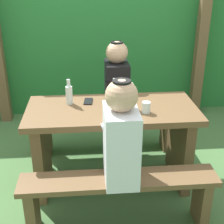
{
  "coord_description": "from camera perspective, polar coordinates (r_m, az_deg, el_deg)",
  "views": [
    {
      "loc": [
        -0.21,
        -2.4,
        1.78
      ],
      "look_at": [
        0.0,
        0.0,
        0.69
      ],
      "focal_mm": 51.38,
      "sensor_mm": 36.0,
      "label": 1
    }
  ],
  "objects": [
    {
      "name": "cell_phone",
      "position": [
        2.74,
        -4.24,
        1.92
      ],
      "size": [
        0.08,
        0.15,
        0.01
      ],
      "primitive_type": "cube",
      "rotation": [
        0.0,
        0.0,
        -0.1
      ],
      "color": "black",
      "rests_on": "picnic_table"
    },
    {
      "name": "bottle_center",
      "position": [
        2.69,
        -7.64,
        3.17
      ],
      "size": [
        0.06,
        0.06,
        0.21
      ],
      "color": "silver",
      "rests_on": "picnic_table"
    },
    {
      "name": "person_white_shirt",
      "position": [
        2.11,
        1.61,
        -4.24
      ],
      "size": [
        0.25,
        0.35,
        0.72
      ],
      "color": "silver",
      "rests_on": "bench_near"
    },
    {
      "name": "ground_plane",
      "position": [
        2.99,
        0.0,
        -12.21
      ],
      "size": [
        12.0,
        12.0,
        0.0
      ],
      "primitive_type": "plane",
      "color": "#466D3B"
    },
    {
      "name": "bottle_left",
      "position": [
        2.57,
        3.4,
        2.47
      ],
      "size": [
        0.06,
        0.06,
        0.22
      ],
      "color": "silver",
      "rests_on": "picnic_table"
    },
    {
      "name": "bench_near",
      "position": [
        2.36,
        1.22,
        -14.06
      ],
      "size": [
        1.4,
        0.24,
        0.44
      ],
      "color": "brown",
      "rests_on": "ground_plane"
    },
    {
      "name": "drinking_glass",
      "position": [
        2.53,
        6.1,
        0.83
      ],
      "size": [
        0.07,
        0.07,
        0.09
      ],
      "primitive_type": "cylinder",
      "color": "silver",
      "rests_on": "picnic_table"
    },
    {
      "name": "pergola_post_right",
      "position": [
        4.13,
        15.87,
        14.19
      ],
      "size": [
        0.12,
        0.12,
        2.24
      ],
      "primitive_type": "cube",
      "color": "brown",
      "rests_on": "ground_plane"
    },
    {
      "name": "hedge_backdrop",
      "position": [
        4.57,
        -2.32,
        12.09
      ],
      "size": [
        6.4,
        0.96,
        1.63
      ],
      "primitive_type": "cube",
      "color": "#277231",
      "rests_on": "ground_plane"
    },
    {
      "name": "picnic_table",
      "position": [
        2.72,
        0.0,
        -3.74
      ],
      "size": [
        1.4,
        0.64,
        0.73
      ],
      "color": "brown",
      "rests_on": "ground_plane"
    },
    {
      "name": "bench_far",
      "position": [
        3.3,
        -0.85,
        -2.03
      ],
      "size": [
        1.4,
        0.24,
        0.44
      ],
      "color": "brown",
      "rests_on": "ground_plane"
    },
    {
      "name": "person_black_coat",
      "position": [
        3.13,
        0.85,
        5.5
      ],
      "size": [
        0.25,
        0.35,
        0.72
      ],
      "color": "black",
      "rests_on": "bench_far"
    },
    {
      "name": "bottle_right",
      "position": [
        2.55,
        0.51,
        2.64
      ],
      "size": [
        0.06,
        0.06,
        0.26
      ],
      "color": "silver",
      "rests_on": "picnic_table"
    }
  ]
}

